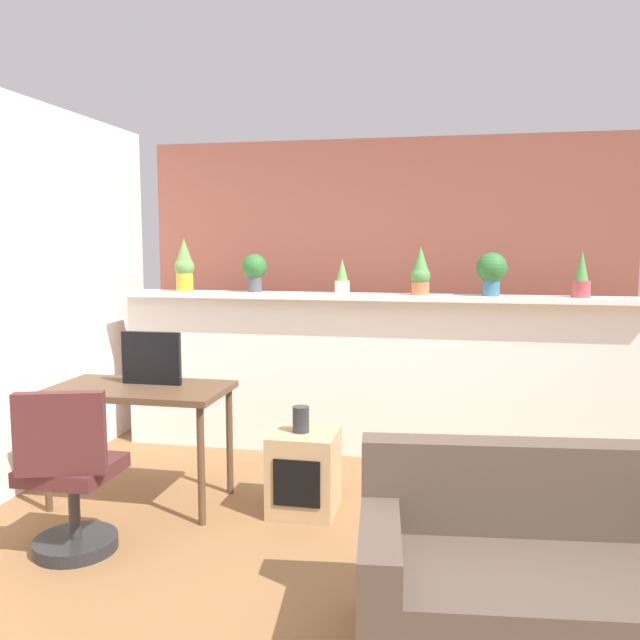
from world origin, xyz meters
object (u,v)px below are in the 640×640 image
object	(u,v)px
potted_plant_3	(421,272)
couch	(556,587)
tv_monitor	(151,358)
side_cube_shelf	(304,472)
desk	(140,400)
potted_plant_0	(184,265)
potted_plant_2	(342,278)
potted_plant_1	(255,270)
office_chair	(70,484)
potted_plant_5	(581,277)
potted_plant_4	(492,271)
vase_on_shelf	(301,419)

from	to	relation	value
potted_plant_3	couch	bearing A→B (deg)	-73.92
tv_monitor	side_cube_shelf	world-z (taller)	tv_monitor
desk	potted_plant_0	bearing A→B (deg)	98.57
potted_plant_2	desk	world-z (taller)	potted_plant_2
potted_plant_0	potted_plant_2	xyz separation A→B (m)	(1.26, 0.03, -0.09)
potted_plant_3	couch	distance (m)	2.66
potted_plant_1	office_chair	xyz separation A→B (m)	(-0.42, -1.97, -1.05)
tv_monitor	side_cube_shelf	xyz separation A→B (m)	(1.00, -0.03, -0.67)
potted_plant_5	potted_plant_4	bearing A→B (deg)	179.47
potted_plant_3	vase_on_shelf	xyz separation A→B (m)	(-0.65, -1.12, -0.85)
potted_plant_5	office_chair	size ratio (longest dim) A/B	0.37
potted_plant_3	potted_plant_2	bearing A→B (deg)	177.33
couch	potted_plant_1	bearing A→B (deg)	129.73
couch	tv_monitor	bearing A→B (deg)	152.16
potted_plant_5	office_chair	bearing A→B (deg)	-145.78
potted_plant_4	potted_plant_3	bearing A→B (deg)	-179.13
potted_plant_1	potted_plant_4	bearing A→B (deg)	-1.18
potted_plant_2	tv_monitor	world-z (taller)	potted_plant_2
office_chair	couch	distance (m)	2.40
tv_monitor	office_chair	world-z (taller)	tv_monitor
potted_plant_2	office_chair	distance (m)	2.45
tv_monitor	office_chair	size ratio (longest dim) A/B	0.43
potted_plant_1	potted_plant_5	xyz separation A→B (m)	(2.41, -0.04, -0.03)
vase_on_shelf	desk	bearing A→B (deg)	-176.79
potted_plant_4	vase_on_shelf	world-z (taller)	potted_plant_4
potted_plant_0	potted_plant_5	size ratio (longest dim) A/B	1.25
potted_plant_2	side_cube_shelf	bearing A→B (deg)	-92.00
potted_plant_2	desk	bearing A→B (deg)	-132.04
potted_plant_3	desk	size ratio (longest dim) A/B	0.33
potted_plant_5	tv_monitor	distance (m)	3.00
potted_plant_4	tv_monitor	xyz separation A→B (m)	(-2.14, -1.10, -0.53)
office_chair	vase_on_shelf	size ratio (longest dim) A/B	5.77
potted_plant_4	side_cube_shelf	xyz separation A→B (m)	(-1.14, -1.13, -1.19)
office_chair	couch	xyz separation A→B (m)	(2.37, -0.38, -0.11)
potted_plant_1	desk	bearing A→B (deg)	-107.58
vase_on_shelf	potted_plant_1	bearing A→B (deg)	118.77
desk	vase_on_shelf	world-z (taller)	desk
potted_plant_2	office_chair	bearing A→B (deg)	-119.75
potted_plant_0	tv_monitor	bearing A→B (deg)	-78.34
potted_plant_0	side_cube_shelf	size ratio (longest dim) A/B	0.84
couch	side_cube_shelf	bearing A→B (deg)	137.60
potted_plant_2	potted_plant_5	world-z (taller)	potted_plant_5
potted_plant_4	tv_monitor	distance (m)	2.46
desk	potted_plant_4	bearing A→B (deg)	28.45
office_chair	desk	bearing A→B (deg)	87.74
potted_plant_5	office_chair	world-z (taller)	potted_plant_5
potted_plant_2	side_cube_shelf	size ratio (longest dim) A/B	0.54
vase_on_shelf	potted_plant_0	bearing A→B (deg)	137.22
desk	tv_monitor	size ratio (longest dim) A/B	2.82
desk	vase_on_shelf	size ratio (longest dim) A/B	6.97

